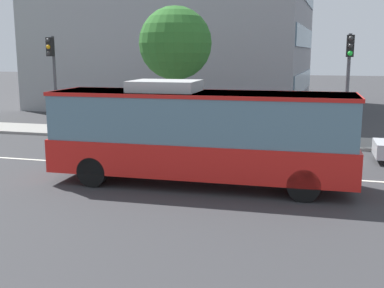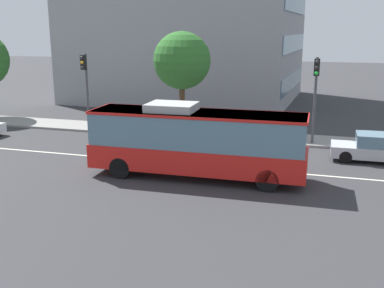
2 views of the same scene
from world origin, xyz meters
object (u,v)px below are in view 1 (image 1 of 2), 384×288
traffic_light_near_corner (53,68)px  traffic_light_mid_block (349,71)px  street_tree_kerbside_centre (175,44)px  transit_bus (200,131)px

traffic_light_near_corner → traffic_light_mid_block: size_ratio=1.00×
traffic_light_near_corner → street_tree_kerbside_centre: (6.43, 0.88, 1.23)m
traffic_light_near_corner → traffic_light_mid_block: same height
transit_bus → street_tree_kerbside_centre: 9.45m
transit_bus → traffic_light_mid_block: bearing=55.9°
traffic_light_near_corner → traffic_light_mid_block: (14.75, 0.20, 0.00)m
traffic_light_mid_block → street_tree_kerbside_centre: size_ratio=0.78×
transit_bus → traffic_light_mid_block: (4.98, 7.64, 1.75)m
transit_bus → street_tree_kerbside_centre: bearing=110.8°
transit_bus → traffic_light_near_corner: (-9.76, 7.44, 1.75)m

